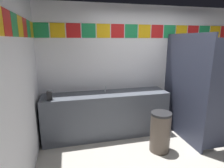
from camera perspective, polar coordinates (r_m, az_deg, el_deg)
The scene contains 9 objects.
ground_plane at distance 3.35m, azimuth 22.22°, elevation -22.36°, with size 10.10×10.10×0.00m, color #B2ADA3.
wall_back at distance 4.15m, azimuth 11.13°, elevation 4.87°, with size 4.59×0.09×2.59m.
wall_side at distance 2.31m, azimuth -28.43°, elevation -3.41°, with size 0.09×3.08×2.59m.
vanity_counter at distance 3.77m, azimuth -1.73°, elevation -9.27°, with size 2.46×0.56×0.88m.
faucet_center at distance 3.70m, azimuth -2.07°, elevation -1.74°, with size 0.04×0.10×0.14m.
soap_dispenser at distance 3.40m, azimuth -18.73°, elevation -3.40°, with size 0.09×0.09×0.16m.
stall_divider at distance 3.72m, azimuth 25.53°, elevation -1.81°, with size 0.92×1.34×2.02m.
toilet at distance 4.57m, azimuth 23.79°, elevation -8.25°, with size 0.39×0.49×0.74m.
trash_bin at distance 3.41m, azimuth 14.63°, elevation -14.06°, with size 0.35×0.35×0.71m.
Camera 1 is at (-1.73, -2.14, 1.91)m, focal length 29.66 mm.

